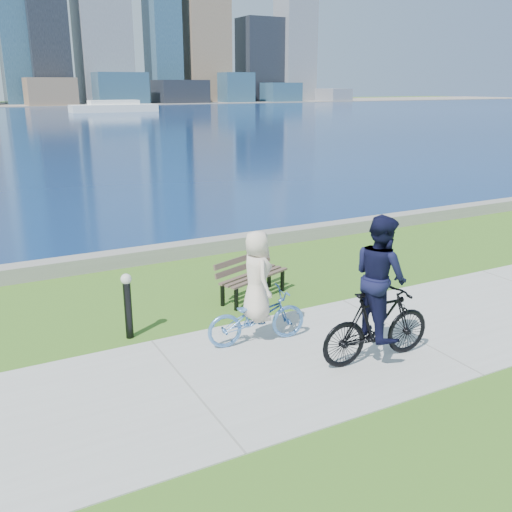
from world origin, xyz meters
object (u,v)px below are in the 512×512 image
at_px(bollard_lamp, 128,301).
at_px(cyclist_woman, 257,302).
at_px(park_bench, 250,273).
at_px(cyclist_man, 379,302).

relative_size(bollard_lamp, cyclist_woman, 0.60).
xyz_separation_m(park_bench, cyclist_man, (0.43, -3.42, 0.48)).
xyz_separation_m(park_bench, bollard_lamp, (-2.73, -0.74, 0.15)).
distance_m(park_bench, cyclist_man, 3.48).
bearing_deg(cyclist_woman, park_bench, -17.68).
distance_m(park_bench, bollard_lamp, 2.84).
relative_size(park_bench, cyclist_woman, 0.89).
bearing_deg(cyclist_man, bollard_lamp, 53.50).
distance_m(cyclist_woman, cyclist_man, 1.99).
bearing_deg(park_bench, cyclist_man, -103.67).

